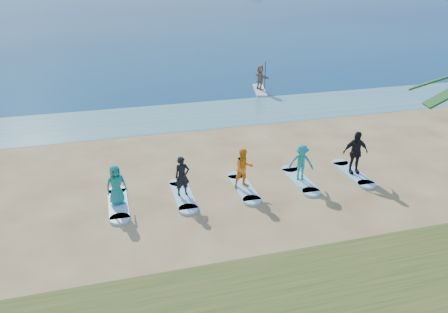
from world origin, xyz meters
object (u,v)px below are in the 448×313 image
object	(u,v)px
student_0	(116,185)
surfboard_1	(183,196)
paddleboard	(260,90)
student_2	(244,168)
surfboard_3	(300,180)
paddleboarder	(260,77)
surfboard_2	(243,188)
surfboard_4	(353,173)
student_3	(301,162)
student_1	(182,176)
student_4	(355,152)
surfboard_0	(118,204)

from	to	relation	value
student_0	surfboard_1	distance (m)	2.52
paddleboard	student_2	distance (m)	14.37
student_2	surfboard_3	distance (m)	2.54
paddleboarder	surfboard_2	distance (m)	14.37
surfboard_1	student_2	distance (m)	2.54
student_2	surfboard_4	distance (m)	4.86
paddleboard	student_0	bearing A→B (deg)	-114.18
surfboard_4	student_3	bearing A→B (deg)	180.00
student_1	surfboard_2	distance (m)	2.53
surfboard_1	student_2	xyz separation A→B (m)	(2.39, 0.00, 0.84)
paddleboarder	surfboard_4	distance (m)	13.32
student_0	student_3	distance (m)	7.18
paddleboard	student_0	world-z (taller)	student_0
surfboard_3	surfboard_4	xyz separation A→B (m)	(2.39, 0.00, 0.00)
surfboard_1	student_4	world-z (taller)	student_4
surfboard_2	student_1	bearing A→B (deg)	180.00
student_1	student_3	distance (m)	4.79
paddleboard	student_1	bearing A→B (deg)	-107.12
surfboard_1	surfboard_2	distance (m)	2.39
paddleboarder	student_0	size ratio (longest dim) A/B	1.11
surfboard_4	student_0	bearing A→B (deg)	180.00
surfboard_2	student_2	size ratio (longest dim) A/B	1.38
student_1	student_2	bearing A→B (deg)	-6.96
paddleboarder	surfboard_3	world-z (taller)	paddleboarder
paddleboarder	student_0	world-z (taller)	paddleboarder
surfboard_3	student_0	bearing A→B (deg)	180.00
surfboard_0	student_4	bearing A→B (deg)	0.00
surfboard_2	student_2	xyz separation A→B (m)	(0.00, 0.00, 0.84)
student_0	student_2	world-z (taller)	student_2
student_3	surfboard_4	xyz separation A→B (m)	(2.39, 0.00, -0.79)
surfboard_2	student_4	xyz separation A→B (m)	(4.79, 0.00, 0.95)
student_2	paddleboarder	bearing A→B (deg)	63.86
surfboard_0	surfboard_1	xyz separation A→B (m)	(2.39, 0.00, 0.00)
paddleboarder	surfboard_0	size ratio (longest dim) A/B	0.76
surfboard_0	student_0	bearing A→B (deg)	0.00
surfboard_3	student_4	world-z (taller)	student_4
paddleboarder	surfboard_2	bearing A→B (deg)	146.20
surfboard_0	surfboard_4	xyz separation A→B (m)	(9.57, 0.00, 0.00)
paddleboarder	student_3	size ratio (longest dim) A/B	1.12
student_1	student_3	world-z (taller)	student_1
surfboard_1	paddleboarder	bearing A→B (deg)	59.48
paddleboarder	surfboard_3	xyz separation A→B (m)	(-3.04, -13.28, -0.91)
surfboard_2	surfboard_4	bearing A→B (deg)	0.00
student_3	surfboard_0	bearing A→B (deg)	-159.02
student_1	student_4	xyz separation A→B (m)	(7.18, 0.00, 0.14)
student_0	student_4	distance (m)	9.57
student_1	student_4	size ratio (longest dim) A/B	0.85
surfboard_2	surfboard_3	distance (m)	2.39
surfboard_1	student_1	distance (m)	0.81
surfboard_2	surfboard_3	size ratio (longest dim) A/B	1.00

